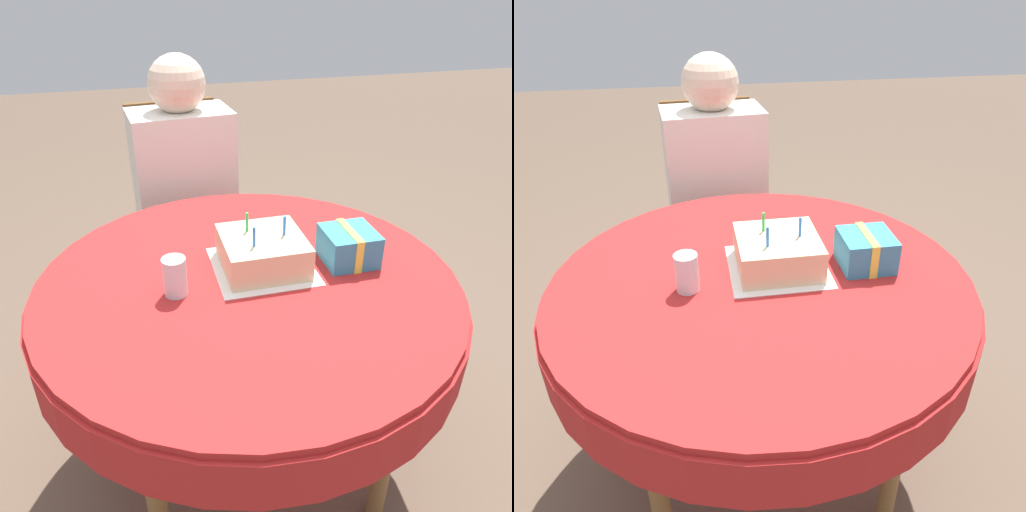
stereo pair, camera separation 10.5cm
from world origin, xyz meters
TOP-DOWN VIEW (x-y plane):
  - ground_plane at (0.00, 0.00)m, footprint 12.00×12.00m
  - dining_table at (0.00, 0.00)m, footprint 1.16×1.16m
  - chair at (-0.07, 0.90)m, footprint 0.45×0.45m
  - person at (-0.06, 0.81)m, footprint 0.41×0.36m
  - napkin at (0.05, 0.04)m, footprint 0.27×0.27m
  - birthday_cake at (0.05, 0.04)m, footprint 0.22×0.22m
  - drinking_glass at (-0.20, -0.03)m, footprint 0.06×0.06m
  - gift_box at (0.30, 0.02)m, footprint 0.14×0.15m

SIDE VIEW (x-z plane):
  - ground_plane at x=0.00m, z-range 0.00..0.00m
  - chair at x=-0.07m, z-range 0.04..1.00m
  - dining_table at x=0.00m, z-range 0.27..0.98m
  - napkin at x=0.05m, z-range 0.71..0.71m
  - person at x=-0.06m, z-range 0.13..1.30m
  - gift_box at x=0.30m, z-range 0.71..0.81m
  - birthday_cake at x=0.05m, z-range 0.69..0.83m
  - drinking_glass at x=-0.20m, z-range 0.71..0.82m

